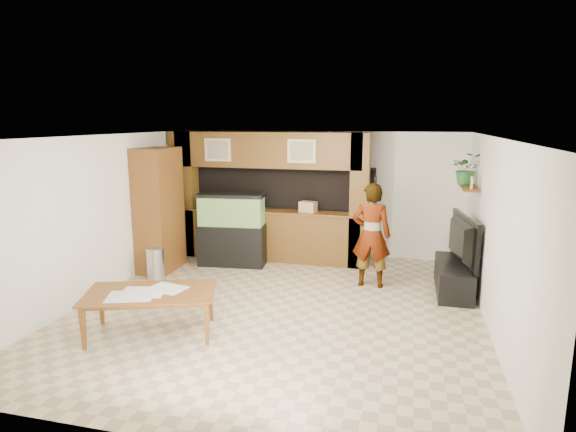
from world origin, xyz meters
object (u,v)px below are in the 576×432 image
(aquarium, at_px, (232,230))
(television, at_px, (456,240))
(pantry_cabinet, at_px, (159,210))
(person, at_px, (371,235))
(dining_table, at_px, (151,314))

(aquarium, height_order, television, aquarium)
(aquarium, xyz_separation_m, television, (4.13, -0.53, 0.20))
(pantry_cabinet, distance_m, television, 5.36)
(pantry_cabinet, distance_m, person, 3.98)
(television, bearing_deg, pantry_cabinet, 80.99)
(person, bearing_deg, pantry_cabinet, 2.58)
(person, height_order, dining_table, person)
(aquarium, relative_size, person, 0.79)
(person, bearing_deg, television, -175.82)
(person, bearing_deg, dining_table, 47.33)
(pantry_cabinet, distance_m, dining_table, 3.09)
(aquarium, relative_size, television, 1.02)
(pantry_cabinet, xyz_separation_m, dining_table, (1.30, -2.66, -0.87))
(pantry_cabinet, relative_size, person, 1.29)
(pantry_cabinet, xyz_separation_m, aquarium, (1.22, 0.60, -0.46))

